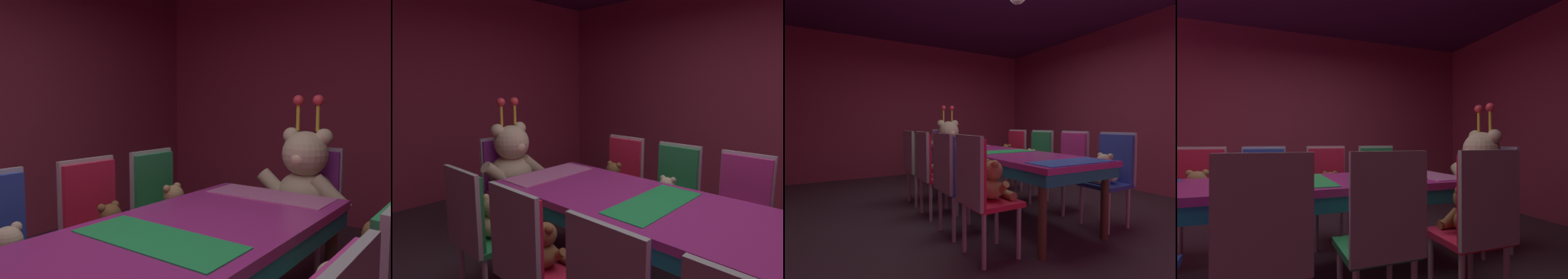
% 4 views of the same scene
% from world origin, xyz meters
% --- Properties ---
extents(ground_plane, '(7.90, 7.90, 0.00)m').
position_xyz_m(ground_plane, '(0.00, 0.00, 0.00)').
color(ground_plane, '#3F2D38').
extents(wall_back, '(5.20, 0.12, 2.80)m').
position_xyz_m(wall_back, '(0.00, 3.20, 1.40)').
color(wall_back, '#99334C').
rests_on(wall_back, ground_plane).
extents(wall_right, '(0.12, 6.40, 2.80)m').
position_xyz_m(wall_right, '(2.60, 0.00, 1.40)').
color(wall_right, '#99334C').
rests_on(wall_right, ground_plane).
extents(banquet_table, '(0.90, 2.46, 0.75)m').
position_xyz_m(banquet_table, '(0.00, 0.00, 0.65)').
color(banquet_table, '#B22D8C').
rests_on(banquet_table, ground_plane).
extents(chair_left_0, '(0.42, 0.41, 0.98)m').
position_xyz_m(chair_left_0, '(-0.82, -0.85, 0.60)').
color(chair_left_0, red).
rests_on(chair_left_0, ground_plane).
extents(teddy_left_0, '(0.27, 0.35, 0.33)m').
position_xyz_m(teddy_left_0, '(-0.68, -0.85, 0.60)').
color(teddy_left_0, '#9E7247').
rests_on(teddy_left_0, chair_left_0).
extents(chair_left_1, '(0.42, 0.41, 0.98)m').
position_xyz_m(chair_left_1, '(-0.82, -0.31, 0.60)').
color(chair_left_1, '#2D47B2').
rests_on(chair_left_1, ground_plane).
extents(teddy_left_1, '(0.24, 0.31, 0.29)m').
position_xyz_m(teddy_left_1, '(-0.67, -0.31, 0.58)').
color(teddy_left_1, beige).
rests_on(teddy_left_1, chair_left_1).
extents(chair_left_2, '(0.42, 0.41, 0.98)m').
position_xyz_m(chair_left_2, '(-0.81, 0.32, 0.60)').
color(chair_left_2, red).
rests_on(chair_left_2, ground_plane).
extents(teddy_left_2, '(0.23, 0.29, 0.28)m').
position_xyz_m(teddy_left_2, '(-0.67, 0.32, 0.58)').
color(teddy_left_2, brown).
rests_on(teddy_left_2, chair_left_2).
extents(chair_left_3, '(0.42, 0.41, 0.98)m').
position_xyz_m(chair_left_3, '(-0.81, 0.89, 0.60)').
color(chair_left_3, '#268C4C').
rests_on(chair_left_3, ground_plane).
extents(teddy_left_3, '(0.24, 0.32, 0.30)m').
position_xyz_m(teddy_left_3, '(-0.66, 0.89, 0.59)').
color(teddy_left_3, tan).
rests_on(teddy_left_3, chair_left_3).
extents(chair_right_0, '(0.42, 0.41, 0.98)m').
position_xyz_m(chair_right_0, '(0.80, -0.89, 0.60)').
color(chair_right_0, '#2D47B2').
rests_on(chair_right_0, ground_plane).
extents(teddy_right_0, '(0.26, 0.33, 0.31)m').
position_xyz_m(teddy_right_0, '(0.65, -0.89, 0.59)').
color(teddy_right_0, beige).
rests_on(teddy_right_0, chair_right_0).
extents(chair_right_1, '(0.42, 0.41, 0.98)m').
position_xyz_m(chair_right_1, '(0.82, -0.30, 0.60)').
color(chair_right_1, '#CC338C').
rests_on(chair_right_1, ground_plane).
extents(chair_right_2, '(0.42, 0.41, 0.98)m').
position_xyz_m(chair_right_2, '(0.81, 0.27, 0.60)').
color(chair_right_2, '#268C4C').
rests_on(chair_right_2, ground_plane).
extents(teddy_right_2, '(0.22, 0.28, 0.27)m').
position_xyz_m(teddy_right_2, '(0.66, 0.27, 0.57)').
color(teddy_right_2, beige).
rests_on(teddy_right_2, chair_right_2).
extents(chair_right_3, '(0.42, 0.41, 0.98)m').
position_xyz_m(chair_right_3, '(0.83, 0.88, 0.60)').
color(chair_right_3, red).
rests_on(chair_right_3, ground_plane).
extents(teddy_right_3, '(0.24, 0.31, 0.29)m').
position_xyz_m(teddy_right_3, '(0.68, 0.88, 0.58)').
color(teddy_right_3, brown).
rests_on(teddy_right_3, chair_right_3).
extents(throne_chair, '(0.41, 0.42, 0.98)m').
position_xyz_m(throne_chair, '(0.00, 1.77, 0.60)').
color(throne_chair, purple).
rests_on(throne_chair, ground_plane).
extents(king_teddy_bear, '(0.73, 0.56, 0.93)m').
position_xyz_m(king_teddy_bear, '(0.00, 1.60, 0.76)').
color(king_teddy_bear, beige).
rests_on(king_teddy_bear, throne_chair).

